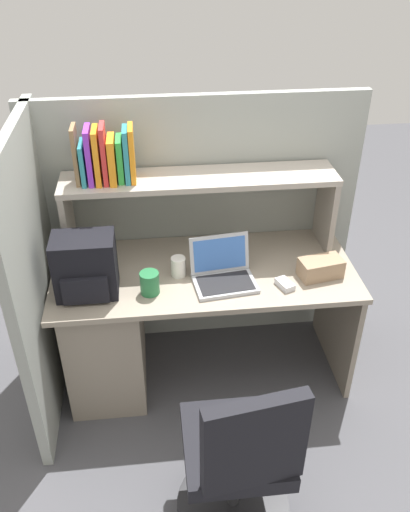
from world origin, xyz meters
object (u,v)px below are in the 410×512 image
Objects in this scene: backpack at (85,267)px; snack_canister at (150,283)px; computer_mouse at (285,284)px; office_chair at (239,464)px; paper_cup at (178,267)px; tissue_box at (321,268)px; laptop at (223,272)px.

backpack is 0.32m from snack_canister.
office_chair is (-0.35, -0.76, -0.35)m from computer_mouse.
paper_cup is 0.74m from tissue_box.
backpack reaches higher than snack_canister.
paper_cup is 0.48× the size of tissue_box.
backpack reaches higher than tissue_box.
laptop is at bearing 167.78° from tissue_box.
computer_mouse is (0.99, -0.06, -0.14)m from backpack.
backpack is 0.48m from paper_cup.
backpack is at bearing 169.87° from tissue_box.
laptop reaches higher than tissue_box.
tissue_box is at bearing -132.09° from office_chair.
paper_cup is at bearing -87.52° from office_chair.
snack_canister is 0.13× the size of office_chair.
laptop is at bearing -18.33° from paper_cup.
snack_canister is at bearing -170.60° from laptop.
backpack reaches higher than office_chair.
computer_mouse is at bearing -3.75° from backpack.
backpack is 1.00m from computer_mouse.
office_chair is (0.18, -0.92, -0.39)m from paper_cup.
laptop is at bearing 9.40° from snack_canister.
laptop is 0.32m from computer_mouse.
tissue_box is 0.88m from snack_canister.
office_chair is (-0.55, -0.83, -0.39)m from tissue_box.
tissue_box is (0.20, 0.07, 0.03)m from computer_mouse.
laptop is 1.54× the size of tissue_box.
laptop reaches higher than office_chair.
paper_cup is 0.20m from snack_canister.
office_chair reaches higher than paper_cup.
snack_canister is 0.94m from office_chair.
snack_canister is (-0.37, -0.06, 0.01)m from laptop.
laptop is 0.51m from tissue_box.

